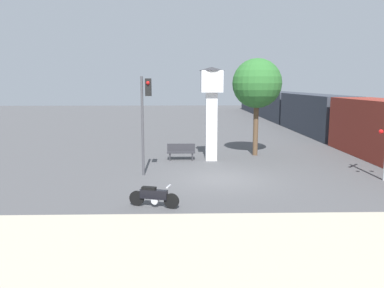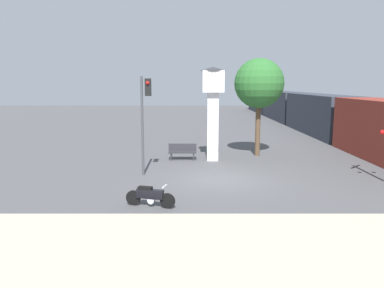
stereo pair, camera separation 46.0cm
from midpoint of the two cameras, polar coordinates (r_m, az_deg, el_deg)
ground_plane at (r=17.16m, az=5.17°, el=-5.41°), size 120.00×120.00×0.00m
sidewalk_strip at (r=9.81m, az=9.32°, el=-16.62°), size 36.00×6.00×0.10m
motorcycle at (r=13.36m, az=-5.32°, el=-7.90°), size 1.79×0.64×0.81m
clock_tower at (r=21.02m, az=3.95°, el=6.84°), size 1.42×1.42×5.23m
freight_train at (r=41.01m, az=16.44°, el=5.11°), size 2.80×51.75×3.40m
traffic_light at (r=17.58m, az=-6.31°, el=5.42°), size 0.50×0.35×4.65m
street_tree at (r=22.77m, az=10.88°, el=9.00°), size 2.94×2.94×5.81m
bench at (r=21.39m, az=-0.72°, el=-1.13°), size 1.60×0.44×0.92m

